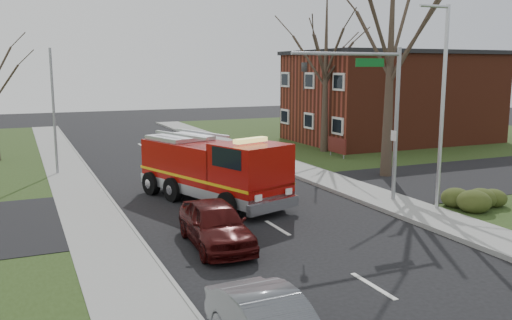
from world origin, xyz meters
name	(u,v)px	position (x,y,z in m)	size (l,w,h in m)	color
ground	(277,228)	(0.00, 0.00, 0.00)	(120.00, 120.00, 0.00)	black
sidewalk_right	(410,209)	(6.20, 0.00, 0.07)	(2.40, 80.00, 0.15)	gray
sidewalk_left	(108,248)	(-6.20, 0.00, 0.07)	(2.40, 80.00, 0.15)	gray
brick_building	(391,97)	(19.00, 18.00, 3.66)	(15.40, 10.40, 7.25)	maroon
health_center_sign	(337,146)	(10.50, 12.50, 0.88)	(0.12, 2.00, 1.40)	#541813
hedge_corner	(479,196)	(9.00, -1.00, 0.58)	(2.80, 2.00, 0.90)	#2B3914
bare_tree_near	(391,39)	(9.50, 6.00, 7.41)	(6.00, 6.00, 12.00)	#32251D
bare_tree_far	(326,60)	(11.00, 15.00, 6.49)	(5.25, 5.25, 10.50)	#32251D
traffic_signal_mast	(373,97)	(5.21, 1.50, 4.71)	(5.29, 0.18, 6.80)	gray
streetlight_pole	(442,102)	(7.14, -0.50, 4.55)	(1.48, 0.16, 8.40)	#B7BABF
utility_pole_far	(54,113)	(-6.80, 14.00, 3.50)	(0.14, 0.14, 7.00)	gray
fire_engine	(214,171)	(-0.82, 4.76, 1.41)	(5.03, 8.17, 3.12)	#8F0A06
parked_car_maroon	(216,224)	(-2.80, -1.00, 0.77)	(1.81, 4.51, 1.54)	#370908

